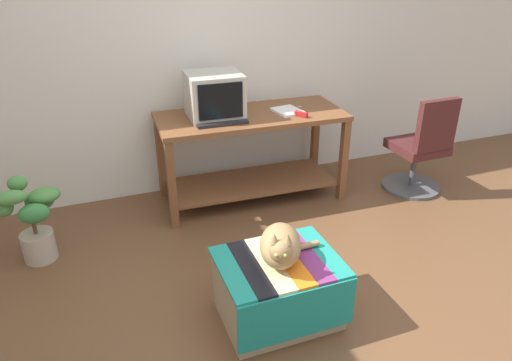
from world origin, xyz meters
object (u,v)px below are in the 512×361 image
Objects in this scene: keyboard at (222,122)px; book at (287,111)px; cat at (281,246)px; stapler at (301,114)px; ottoman_with_blanket at (278,289)px; office_chair at (421,151)px; potted_plant at (33,220)px; tv_monitor at (214,96)px; desk at (251,142)px.

book is (0.59, 0.08, -0.00)m from keyboard.
keyboard is 1.66× the size of book.
cat is 1.50m from stapler.
ottoman_with_blanket is at bearing -123.35° from book.
ottoman_with_blanket is 0.77× the size of office_chair.
keyboard is at bearing 86.59° from ottoman_with_blanket.
potted_plant is (-2.02, -0.29, -0.45)m from book.
ottoman_with_blanket is 1.09× the size of potted_plant.
keyboard reaches higher than ottoman_with_blanket.
tv_monitor is 0.24m from keyboard.
desk is at bearing -6.11° from tv_monitor.
office_chair is (1.43, -0.42, -0.14)m from desk.
tv_monitor reaches higher than office_chair.
potted_plant is at bearing -2.50° from office_chair.
desk reaches higher than cat.
potted_plant is at bearing -162.58° from tv_monitor.
stapler is (0.35, -0.20, 0.26)m from desk.
ottoman_with_blanket is (-0.08, -1.34, -0.58)m from keyboard.
office_chair is at bearing -1.17° from potted_plant.
desk is 0.41m from keyboard.
ottoman_with_blanket is at bearing -40.03° from potted_plant.
tv_monitor is at bearing 15.41° from potted_plant.
desk is 1.77m from potted_plant.
keyboard is at bearing 137.52° from stapler.
office_chair is 1.17m from stapler.
stapler is (0.65, -0.24, -0.15)m from tv_monitor.
potted_plant is (-1.42, -0.21, -0.45)m from keyboard.
book is 1.67m from ottoman_with_blanket.
stapler is at bearing 60.30° from ottoman_with_blanket.
ottoman_with_blanket is 6.24× the size of stapler.
office_chair is 8.09× the size of stapler.
desk is 6.50× the size of book.
stapler is at bearing -76.97° from book.
book is 1.25m from office_chair.
keyboard is 0.63× the size of potted_plant.
keyboard is (-0.00, -0.18, -0.16)m from tv_monitor.
tv_monitor is 0.97× the size of cat.
desk is at bearing 160.81° from book.
desk is 0.48m from stapler.
keyboard reaches higher than potted_plant.
book is at bearing -7.67° from tv_monitor.
ottoman_with_blanket is (-0.08, -1.52, -0.74)m from tv_monitor.
desk is at bearing -17.48° from office_chair.
ottoman_with_blanket is at bearing 29.17° from office_chair.
book is 0.27× the size of office_chair.
stapler reaches higher than cat.
tv_monitor is at bearing 86.98° from ottoman_with_blanket.
cat is (-0.67, -1.43, -0.26)m from book.
cat is 0.71× the size of potted_plant.
tv_monitor is 1.87m from office_chair.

